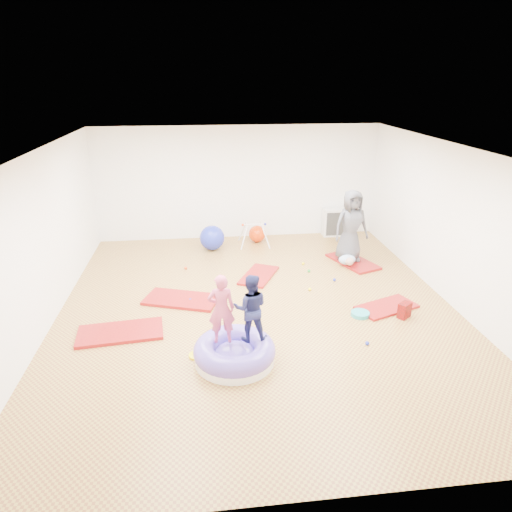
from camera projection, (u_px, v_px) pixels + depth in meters
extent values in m
cube|color=#B29540|center=(258.00, 309.00, 8.16)|extent=(7.00, 8.00, 0.01)
cube|color=silver|center=(258.00, 150.00, 7.13)|extent=(7.00, 8.00, 0.01)
cube|color=white|center=(238.00, 183.00, 11.34)|extent=(7.00, 0.01, 2.80)
cube|color=white|center=(315.00, 383.00, 3.96)|extent=(7.00, 0.01, 2.80)
cube|color=white|center=(40.00, 243.00, 7.26)|extent=(0.01, 8.00, 2.80)
cube|color=white|center=(455.00, 227.00, 8.04)|extent=(0.01, 8.00, 2.80)
cube|color=#A02514|center=(120.00, 332.00, 7.36)|extent=(1.41, 0.81, 0.06)
cube|color=#A02514|center=(181.00, 300.00, 8.44)|extent=(1.48, 1.07, 0.06)
cube|color=#A02514|center=(259.00, 275.00, 9.47)|extent=(0.98, 1.23, 0.05)
cube|color=#A02514|center=(387.00, 307.00, 8.18)|extent=(1.21, 0.90, 0.05)
cube|color=#A02514|center=(353.00, 262.00, 10.17)|extent=(1.01, 1.38, 0.05)
cylinder|color=white|center=(235.00, 357.00, 6.64)|extent=(1.16, 1.16, 0.13)
torus|color=#644DC7|center=(234.00, 350.00, 6.60)|extent=(1.20, 1.20, 0.32)
ellipsoid|color=#644DC7|center=(235.00, 355.00, 6.62)|extent=(0.64, 0.64, 0.29)
imported|color=#D54D74|center=(221.00, 306.00, 6.41)|extent=(0.39, 0.25, 1.06)
imported|color=navy|center=(251.00, 305.00, 6.47)|extent=(0.54, 0.44, 1.03)
imported|color=#474952|center=(351.00, 226.00, 9.92)|extent=(0.84, 0.61, 1.59)
ellipsoid|color=#A4C6F1|center=(347.00, 260.00, 9.93)|extent=(0.37, 0.24, 0.21)
sphere|color=tan|center=(350.00, 261.00, 9.76)|extent=(0.17, 0.17, 0.17)
sphere|color=#FFEF01|center=(310.00, 289.00, 8.84)|extent=(0.07, 0.07, 0.07)
sphere|color=#DD4113|center=(186.00, 268.00, 9.81)|extent=(0.07, 0.07, 0.07)
sphere|color=#1E2AB5|center=(334.00, 280.00, 9.25)|extent=(0.07, 0.07, 0.07)
sphere|color=#1E2AB5|center=(367.00, 343.00, 7.05)|extent=(0.07, 0.07, 0.07)
sphere|color=#DD4113|center=(255.00, 297.00, 8.52)|extent=(0.07, 0.07, 0.07)
sphere|color=#1E2AB5|center=(190.00, 300.00, 8.41)|extent=(0.07, 0.07, 0.07)
sphere|color=#248E2F|center=(309.00, 271.00, 9.67)|extent=(0.07, 0.07, 0.07)
sphere|color=#FFEF01|center=(303.00, 263.00, 10.05)|extent=(0.07, 0.07, 0.07)
sphere|color=#1E2AB5|center=(212.00, 238.00, 10.85)|extent=(0.59, 0.59, 0.59)
sphere|color=red|center=(257.00, 234.00, 11.38)|extent=(0.42, 0.42, 0.42)
cylinder|color=silver|center=(244.00, 238.00, 10.84)|extent=(0.21, 0.22, 0.56)
cylinder|color=silver|center=(242.00, 231.00, 11.28)|extent=(0.21, 0.22, 0.56)
cylinder|color=silver|center=(266.00, 237.00, 10.90)|extent=(0.21, 0.22, 0.56)
cylinder|color=silver|center=(263.00, 231.00, 11.34)|extent=(0.21, 0.22, 0.56)
cylinder|color=silver|center=(254.00, 225.00, 11.00)|extent=(0.54, 0.03, 0.03)
sphere|color=#DD4113|center=(243.00, 225.00, 10.97)|extent=(0.07, 0.07, 0.07)
sphere|color=#1E2AB5|center=(265.00, 224.00, 11.03)|extent=(0.07, 0.07, 0.07)
cube|color=silver|center=(336.00, 222.00, 11.82)|extent=(0.71, 0.34, 0.71)
cube|color=#343434|center=(338.00, 224.00, 11.67)|extent=(0.61, 0.02, 0.61)
cube|color=silver|center=(337.00, 223.00, 11.77)|extent=(0.02, 0.24, 0.62)
cube|color=silver|center=(337.00, 223.00, 11.77)|extent=(0.62, 0.24, 0.02)
cylinder|color=teal|center=(360.00, 314.00, 7.91)|extent=(0.32, 0.32, 0.07)
cube|color=#AD0402|center=(404.00, 310.00, 7.83)|extent=(0.28, 0.26, 0.27)
cylinder|color=#FFEF01|center=(196.00, 356.00, 6.77)|extent=(0.22, 0.22, 0.03)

